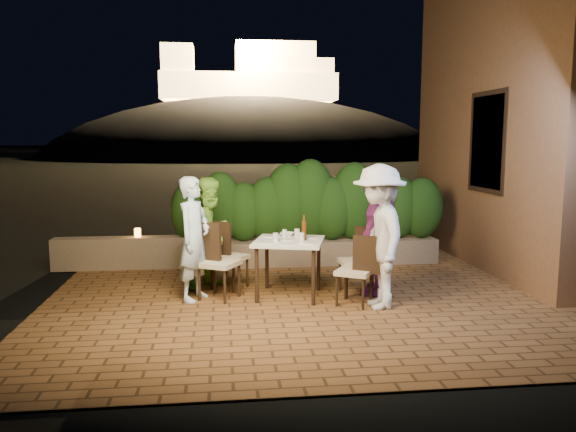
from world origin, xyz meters
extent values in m
plane|color=black|center=(0.00, 0.00, -0.02)|extent=(400.00, 400.00, 0.00)
cube|color=brown|center=(0.00, 0.50, -0.07)|extent=(7.00, 6.00, 0.15)
cube|color=brown|center=(3.60, 2.00, 2.50)|extent=(1.60, 5.00, 5.00)
cube|color=black|center=(2.82, 1.50, 2.00)|extent=(0.08, 1.00, 1.40)
cube|color=black|center=(2.81, 1.50, 2.00)|extent=(0.06, 1.15, 1.55)
cube|color=#7B674E|center=(0.20, 2.30, 0.20)|extent=(4.20, 0.55, 0.40)
cube|color=#7B674E|center=(-2.80, 2.30, 0.25)|extent=(2.20, 0.30, 0.50)
ellipsoid|color=black|center=(2.00, 60.00, -4.00)|extent=(52.00, 40.00, 22.00)
cylinder|color=white|center=(-0.70, 0.21, 0.76)|extent=(0.24, 0.24, 0.01)
cylinder|color=white|center=(-0.60, 0.69, 0.76)|extent=(0.24, 0.24, 0.01)
cylinder|color=white|center=(-0.19, 0.13, 0.76)|extent=(0.23, 0.23, 0.01)
cylinder|color=white|center=(-0.08, 0.53, 0.76)|extent=(0.21, 0.21, 0.01)
cylinder|color=white|center=(-0.41, 0.39, 0.76)|extent=(0.21, 0.21, 0.01)
cylinder|color=white|center=(-0.43, 0.08, 0.76)|extent=(0.21, 0.21, 0.01)
cylinder|color=silver|center=(-0.57, 0.28, 0.81)|extent=(0.07, 0.07, 0.12)
cylinder|color=silver|center=(-0.42, 0.62, 0.80)|extent=(0.06, 0.06, 0.10)
cylinder|color=silver|center=(-0.24, 0.24, 0.81)|extent=(0.07, 0.07, 0.12)
cylinder|color=silver|center=(-0.26, 0.54, 0.81)|extent=(0.07, 0.07, 0.12)
imported|color=white|center=(-0.37, 0.70, 0.77)|extent=(0.25, 0.25, 0.05)
imported|color=silver|center=(-1.60, 0.38, 0.79)|extent=(0.60, 0.69, 1.58)
imported|color=#86CB3F|center=(-1.39, 0.98, 0.77)|extent=(0.92, 0.94, 1.53)
imported|color=silver|center=(0.64, -0.20, 0.88)|extent=(0.65, 1.13, 1.75)
imported|color=#792870|center=(0.81, 0.35, 0.85)|extent=(0.92, 1.04, 1.69)
cylinder|color=orange|center=(-2.58, 2.30, 0.57)|extent=(0.10, 0.10, 0.14)
camera|label=1|loc=(-1.23, -6.71, 2.04)|focal=35.00mm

